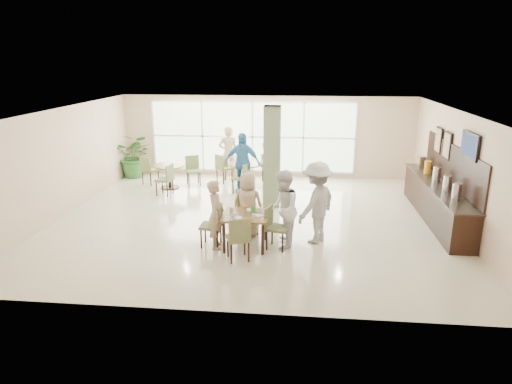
# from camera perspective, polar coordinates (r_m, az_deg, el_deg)

# --- Properties ---
(ground) EXTENTS (10.00, 10.00, 0.00)m
(ground) POSITION_cam_1_polar(r_m,az_deg,el_deg) (11.83, -0.38, -3.44)
(ground) COLOR beige
(ground) RESTS_ON ground
(room_shell) EXTENTS (10.00, 10.00, 10.00)m
(room_shell) POSITION_cam_1_polar(r_m,az_deg,el_deg) (11.37, -0.39, 4.65)
(room_shell) COLOR white
(room_shell) RESTS_ON ground
(window_bank) EXTENTS (7.00, 0.04, 7.00)m
(window_bank) POSITION_cam_1_polar(r_m,az_deg,el_deg) (15.83, -0.46, 6.90)
(window_bank) COLOR silver
(window_bank) RESTS_ON ground
(column) EXTENTS (0.45, 0.45, 2.80)m
(column) POSITION_cam_1_polar(r_m,az_deg,el_deg) (12.57, 2.02, 4.37)
(column) COLOR #5E6B4A
(column) RESTS_ON ground
(main_table) EXTENTS (0.98, 0.98, 0.75)m
(main_table) POSITION_cam_1_polar(r_m,az_deg,el_deg) (9.97, -1.32, -3.28)
(main_table) COLOR brown
(main_table) RESTS_ON ground
(round_table_left) EXTENTS (1.01, 1.01, 0.75)m
(round_table_left) POSITION_cam_1_polar(r_m,az_deg,el_deg) (14.81, -10.79, 2.60)
(round_table_left) COLOR brown
(round_table_left) RESTS_ON ground
(round_table_right) EXTENTS (1.12, 1.12, 0.75)m
(round_table_right) POSITION_cam_1_polar(r_m,az_deg,el_deg) (14.79, -1.30, 2.95)
(round_table_right) COLOR brown
(round_table_right) RESTS_ON ground
(chairs_main_table) EXTENTS (1.98, 2.09, 0.95)m
(chairs_main_table) POSITION_cam_1_polar(r_m,az_deg,el_deg) (10.05, -1.54, -4.26)
(chairs_main_table) COLOR olive
(chairs_main_table) RESTS_ON ground
(chairs_table_left) EXTENTS (2.04, 1.76, 0.95)m
(chairs_table_left) POSITION_cam_1_polar(r_m,az_deg,el_deg) (14.83, -10.78, 2.30)
(chairs_table_left) COLOR olive
(chairs_table_left) RESTS_ON ground
(chairs_table_right) EXTENTS (2.13, 1.91, 0.95)m
(chairs_table_right) POSITION_cam_1_polar(r_m,az_deg,el_deg) (14.82, -1.38, 2.59)
(chairs_table_right) COLOR olive
(chairs_table_right) RESTS_ON ground
(tabletop_clutter) EXTENTS (0.76, 0.75, 0.21)m
(tabletop_clutter) POSITION_cam_1_polar(r_m,az_deg,el_deg) (9.91, -1.21, -2.50)
(tabletop_clutter) COLOR white
(tabletop_clutter) RESTS_ON main_table
(buffet_counter) EXTENTS (0.64, 4.70, 1.95)m
(buffet_counter) POSITION_cam_1_polar(r_m,az_deg,el_deg) (12.57, 21.70, -0.79)
(buffet_counter) COLOR black
(buffet_counter) RESTS_ON ground
(wall_tv) EXTENTS (0.06, 1.00, 0.58)m
(wall_tv) POSITION_cam_1_polar(r_m,az_deg,el_deg) (11.27, 25.18, 5.30)
(wall_tv) COLOR black
(wall_tv) RESTS_ON ground
(framed_art_a) EXTENTS (0.05, 0.55, 0.70)m
(framed_art_a) POSITION_cam_1_polar(r_m,az_deg,el_deg) (12.82, 22.80, 5.39)
(framed_art_a) COLOR black
(framed_art_a) RESTS_ON ground
(framed_art_b) EXTENTS (0.05, 0.55, 0.70)m
(framed_art_b) POSITION_cam_1_polar(r_m,az_deg,el_deg) (13.57, 21.86, 6.04)
(framed_art_b) COLOR black
(framed_art_b) RESTS_ON ground
(potted_plant) EXTENTS (1.38, 1.38, 1.53)m
(potted_plant) POSITION_cam_1_polar(r_m,az_deg,el_deg) (16.44, -14.88, 4.45)
(potted_plant) COLOR #2C6629
(potted_plant) RESTS_ON ground
(teen_left) EXTENTS (0.41, 0.58, 1.52)m
(teen_left) POSITION_cam_1_polar(r_m,az_deg,el_deg) (9.95, -5.03, -2.80)
(teen_left) COLOR tan
(teen_left) RESTS_ON ground
(teen_far) EXTENTS (0.81, 0.54, 1.52)m
(teen_far) POSITION_cam_1_polar(r_m,az_deg,el_deg) (10.60, -1.04, -1.51)
(teen_far) COLOR tan
(teen_far) RESTS_ON ground
(teen_right) EXTENTS (0.67, 0.85, 1.73)m
(teen_right) POSITION_cam_1_polar(r_m,az_deg,el_deg) (9.92, 3.34, -2.18)
(teen_right) COLOR white
(teen_right) RESTS_ON ground
(teen_standing) EXTENTS (1.24, 1.38, 1.86)m
(teen_standing) POSITION_cam_1_polar(r_m,az_deg,el_deg) (10.23, 7.59, -1.33)
(teen_standing) COLOR #A2A2A4
(teen_standing) RESTS_ON ground
(adult_a) EXTENTS (1.13, 0.69, 1.87)m
(adult_a) POSITION_cam_1_polar(r_m,az_deg,el_deg) (13.96, -1.77, 3.65)
(adult_a) COLOR teal
(adult_a) RESTS_ON ground
(adult_b) EXTENTS (0.76, 1.59, 1.68)m
(adult_b) POSITION_cam_1_polar(r_m,az_deg,el_deg) (14.54, 1.64, 3.78)
(adult_b) COLOR white
(adult_b) RESTS_ON ground
(adult_standing) EXTENTS (0.73, 0.53, 1.85)m
(adult_standing) POSITION_cam_1_polar(r_m,az_deg,el_deg) (15.47, -3.46, 4.85)
(adult_standing) COLOR tan
(adult_standing) RESTS_ON ground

